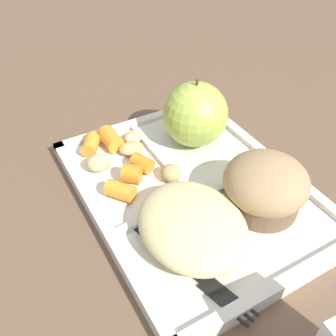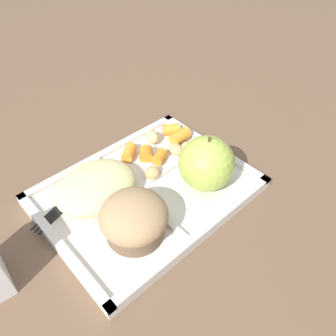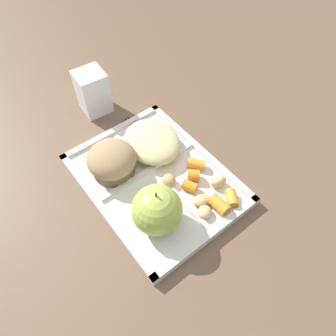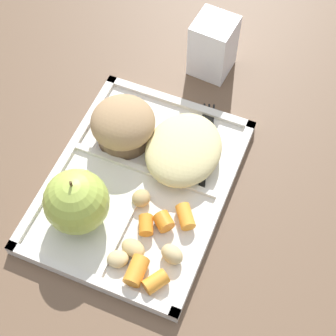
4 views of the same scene
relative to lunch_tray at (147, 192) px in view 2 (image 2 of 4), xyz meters
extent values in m
plane|color=brown|center=(0.00, 0.00, -0.01)|extent=(6.00, 6.00, 0.00)
cube|color=silver|center=(0.00, 0.00, 0.00)|extent=(0.33, 0.25, 0.01)
cube|color=silver|center=(0.00, -0.12, 0.01)|extent=(0.33, 0.01, 0.01)
cube|color=silver|center=(0.00, 0.12, 0.01)|extent=(0.33, 0.01, 0.01)
cube|color=silver|center=(-0.16, 0.00, 0.01)|extent=(0.01, 0.25, 0.01)
cube|color=silver|center=(0.16, 0.00, 0.01)|extent=(0.01, 0.25, 0.01)
cube|color=silver|center=(0.02, 0.00, 0.01)|extent=(0.01, 0.22, 0.01)
cube|color=silver|center=(-0.08, -0.01, 0.01)|extent=(0.14, 0.01, 0.01)
sphere|color=#A8C14C|center=(-0.08, 0.05, 0.05)|extent=(0.09, 0.09, 0.09)
cylinder|color=#4C381E|center=(-0.08, 0.05, 0.10)|extent=(0.00, 0.00, 0.01)
cylinder|color=brown|center=(0.07, 0.05, 0.02)|extent=(0.08, 0.08, 0.03)
ellipsoid|color=tan|center=(0.07, 0.05, 0.04)|extent=(0.10, 0.10, 0.06)
cylinder|color=orange|center=(-0.05, -0.06, 0.02)|extent=(0.03, 0.03, 0.02)
cylinder|color=orange|center=(-0.13, -0.05, 0.02)|extent=(0.04, 0.02, 0.02)
cylinder|color=orange|center=(-0.13, -0.08, 0.02)|extent=(0.04, 0.03, 0.02)
cylinder|color=orange|center=(-0.03, -0.08, 0.02)|extent=(0.04, 0.04, 0.02)
cylinder|color=orange|center=(-0.06, -0.04, 0.02)|extent=(0.03, 0.03, 0.02)
ellipsoid|color=tan|center=(-0.10, -0.04, 0.01)|extent=(0.03, 0.04, 0.02)
ellipsoid|color=tan|center=(-0.03, -0.02, 0.02)|extent=(0.03, 0.03, 0.02)
ellipsoid|color=tan|center=(-0.09, -0.09, 0.02)|extent=(0.03, 0.04, 0.02)
ellipsoid|color=tan|center=(-0.12, -0.02, 0.01)|extent=(0.03, 0.04, 0.02)
ellipsoid|color=beige|center=(0.07, -0.04, 0.03)|extent=(0.13, 0.11, 0.04)
sphere|color=#755B4C|center=(0.09, -0.03, 0.02)|extent=(0.04, 0.04, 0.04)
sphere|color=brown|center=(0.03, -0.03, 0.02)|extent=(0.04, 0.04, 0.04)
sphere|color=#755B4C|center=(0.10, -0.05, 0.02)|extent=(0.04, 0.04, 0.04)
cube|color=black|center=(0.07, -0.07, 0.01)|extent=(0.10, 0.04, 0.00)
cube|color=black|center=(0.14, -0.06, 0.01)|extent=(0.04, 0.03, 0.00)
cylinder|color=black|center=(0.17, -0.05, 0.01)|extent=(0.02, 0.01, 0.00)
cylinder|color=black|center=(0.16, -0.05, 0.01)|extent=(0.02, 0.01, 0.00)
cylinder|color=black|center=(0.16, -0.04, 0.01)|extent=(0.02, 0.01, 0.00)
camera|label=1|loc=(0.28, -0.19, 0.33)|focal=40.87mm
camera|label=2|loc=(0.22, 0.29, 0.40)|focal=35.32mm
camera|label=3|loc=(-0.30, 0.20, 0.52)|focal=33.92mm
camera|label=4|loc=(-0.34, -0.19, 0.68)|focal=57.49mm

